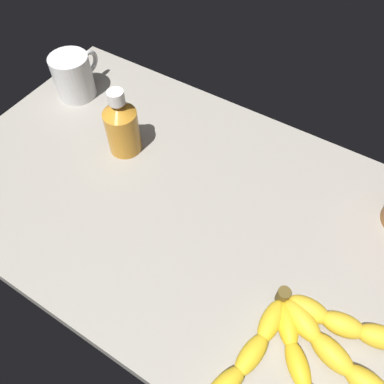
% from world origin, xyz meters
% --- Properties ---
extents(ground_plane, '(0.94, 0.56, 0.04)m').
position_xyz_m(ground_plane, '(0.00, 0.00, -0.02)').
color(ground_plane, gray).
extents(banana_bunch, '(0.22, 0.23, 0.03)m').
position_xyz_m(banana_bunch, '(-0.28, 0.13, 0.02)').
color(banana_bunch, yellow).
rests_on(banana_bunch, ground_plane).
extents(honey_bottle, '(0.06, 0.06, 0.14)m').
position_xyz_m(honey_bottle, '(0.18, -0.05, 0.06)').
color(honey_bottle, orange).
rests_on(honey_bottle, ground_plane).
extents(coffee_mug, '(0.08, 0.12, 0.10)m').
position_xyz_m(coffee_mug, '(0.38, -0.12, 0.05)').
color(coffee_mug, silver).
rests_on(coffee_mug, ground_plane).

